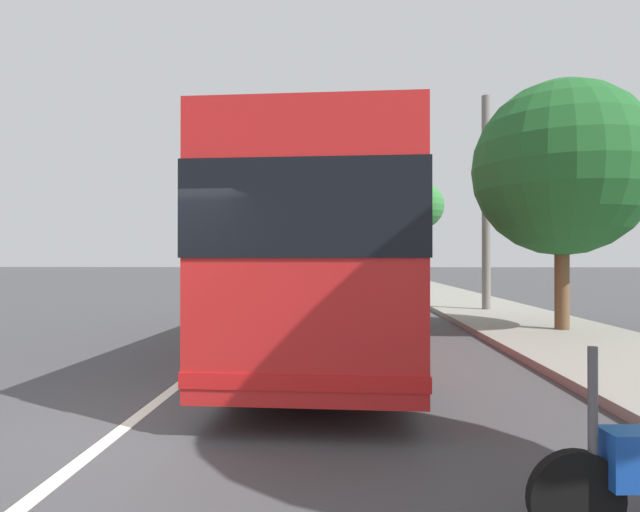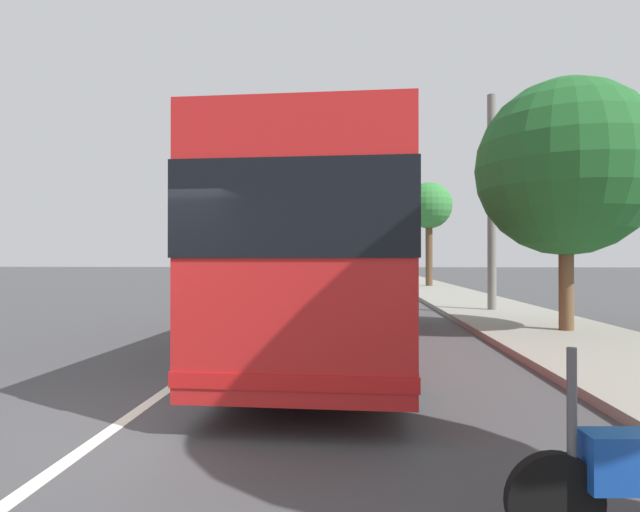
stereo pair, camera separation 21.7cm
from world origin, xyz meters
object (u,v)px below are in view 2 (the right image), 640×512
object	(u,v)px
car_ahead_same_lane	(298,271)
roadside_tree_far_block	(429,207)
car_far_distant	(350,270)
car_side_street	(274,277)
coach_bus	(335,253)
car_behind_bus	(351,272)
utility_pole	(492,204)
roadside_tree_mid_block	(566,168)

from	to	relation	value
car_ahead_same_lane	roadside_tree_far_block	distance (m)	20.19
car_far_distant	roadside_tree_far_block	distance (m)	21.34
car_far_distant	roadside_tree_far_block	world-z (taller)	roadside_tree_far_block
car_side_street	car_ahead_same_lane	world-z (taller)	car_ahead_same_lane
car_side_street	coach_bus	bearing A→B (deg)	7.50
car_ahead_same_lane	roadside_tree_far_block	xyz separation A→B (m)	(-16.97, -10.04, 4.37)
car_behind_bus	car_ahead_same_lane	bearing A→B (deg)	56.43
car_ahead_same_lane	car_far_distant	xyz separation A→B (m)	(3.31, -4.98, 0.00)
car_behind_bus	roadside_tree_far_block	size ratio (longest dim) A/B	0.67
car_ahead_same_lane	utility_pole	xyz separation A→B (m)	(-32.23, -9.84, 2.92)
car_behind_bus	utility_pole	xyz separation A→B (m)	(-29.05, -4.69, 2.94)
coach_bus	car_side_street	xyz separation A→B (m)	(21.51, 4.51, -1.26)
roadside_tree_mid_block	utility_pole	size ratio (longest dim) A/B	0.83
car_side_street	utility_pole	distance (m)	17.64
car_behind_bus	roadside_tree_mid_block	size ratio (longest dim) A/B	0.73
car_side_street	roadside_tree_far_block	bearing A→B (deg)	89.64
coach_bus	utility_pole	world-z (taller)	utility_pole
car_behind_bus	roadside_tree_mid_block	world-z (taller)	roadside_tree_mid_block
car_side_street	car_far_distant	world-z (taller)	car_far_distant
car_side_street	roadside_tree_mid_block	size ratio (longest dim) A/B	0.70
roadside_tree_mid_block	utility_pole	bearing A→B (deg)	4.72
roadside_tree_mid_block	coach_bus	bearing A→B (deg)	110.50
car_side_street	roadside_tree_far_block	xyz separation A→B (m)	(0.67, -9.67, 4.40)
car_behind_bus	coach_bus	bearing A→B (deg)	177.70
car_ahead_same_lane	roadside_tree_mid_block	size ratio (longest dim) A/B	0.68
car_ahead_same_lane	car_far_distant	world-z (taller)	car_ahead_same_lane
car_far_distant	roadside_tree_mid_block	distance (m)	40.92
car_behind_bus	utility_pole	world-z (taller)	utility_pole
coach_bus	car_far_distant	xyz separation A→B (m)	(42.46, -0.10, -1.22)
roadside_tree_mid_block	roadside_tree_far_block	size ratio (longest dim) A/B	0.91
coach_bus	roadside_tree_mid_block	world-z (taller)	roadside_tree_mid_block
car_far_distant	utility_pole	bearing A→B (deg)	-172.33
roadside_tree_mid_block	roadside_tree_far_block	bearing A→B (deg)	0.59
car_behind_bus	car_side_street	bearing A→B (deg)	159.83
car_behind_bus	car_side_street	size ratio (longest dim) A/B	1.05
roadside_tree_mid_block	car_behind_bus	bearing A→B (deg)	8.54
car_far_distant	roadside_tree_far_block	bearing A→B (deg)	-166.12
coach_bus	utility_pole	xyz separation A→B (m)	(6.92, -4.96, 1.70)
car_behind_bus	utility_pole	size ratio (longest dim) A/B	0.61
car_behind_bus	car_far_distant	bearing A→B (deg)	-0.43
car_far_distant	car_ahead_same_lane	bearing A→B (deg)	123.45
car_behind_bus	car_ahead_same_lane	distance (m)	6.05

